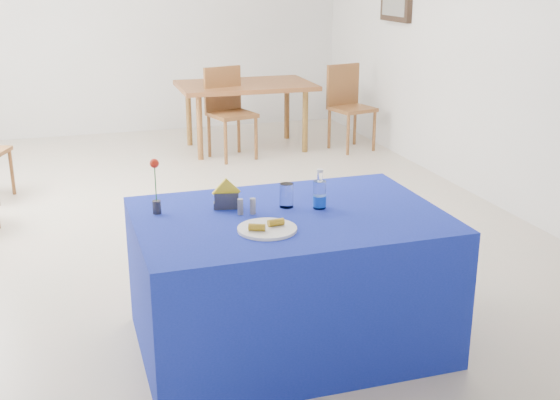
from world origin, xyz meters
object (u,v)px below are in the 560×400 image
Objects in this scene: oak_table at (245,90)px; chair_bg_right at (348,101)px; chair_bg_left at (228,106)px; blue_table at (289,280)px; plate at (267,229)px; water_bottle at (320,195)px.

chair_bg_right is (1.12, -0.33, -0.12)m from oak_table.
blue_table is at bearing -114.54° from chair_bg_left.
plate is 1.37× the size of water_bottle.
chair_bg_right is (1.40, -0.04, -0.01)m from chair_bg_left.
chair_bg_left reaches higher than blue_table.
water_bottle reaches higher than blue_table.
blue_table is 0.49m from water_bottle.
water_bottle is 0.22× the size of chair_bg_right.
water_bottle is 0.22× the size of chair_bg_left.
oak_table is at bearing 31.36° from chair_bg_left.
water_bottle is 4.41m from oak_table.
chair_bg_left is at bearing 79.05° from plate.
blue_table is at bearing -130.13° from chair_bg_right.
blue_table is 7.44× the size of water_bottle.
water_bottle is (0.36, 0.24, 0.06)m from plate.
water_bottle reaches higher than oak_table.
chair_bg_right is at bearing -16.95° from chair_bg_left.
chair_bg_right is at bearing 62.35° from plate.
oak_table is (0.93, 4.39, 0.30)m from blue_table.
water_bottle is 0.14× the size of oak_table.
plate is 0.30× the size of chair_bg_left.
water_bottle is at bearing -112.06° from chair_bg_left.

